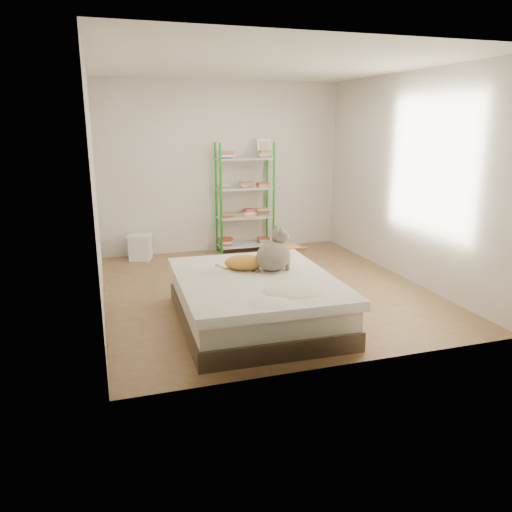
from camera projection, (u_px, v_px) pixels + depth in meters
name	position (u px, v px, depth m)	size (l,w,h in m)	color
room	(265.00, 183.00, 5.82)	(3.81, 4.21, 2.61)	#976F49
bed	(255.00, 300.00, 5.06)	(1.58, 1.95, 0.49)	brown
orange_cat	(245.00, 260.00, 5.21)	(0.50, 0.27, 0.20)	gold
grey_cat	(273.00, 250.00, 5.14)	(0.34, 0.40, 0.46)	gray
shelf_unit	(245.00, 200.00, 7.76)	(0.88, 0.36, 1.74)	green
cardboard_box	(284.00, 259.00, 6.86)	(0.48, 0.46, 0.38)	#AB7249
white_bin	(140.00, 247.00, 7.42)	(0.40, 0.38, 0.38)	white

